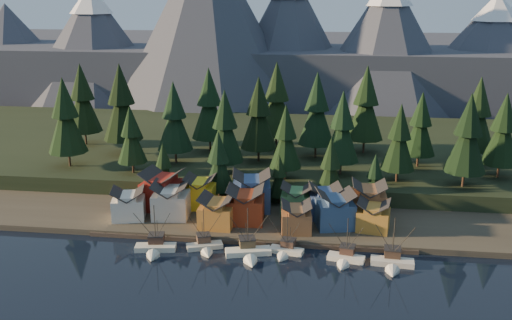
# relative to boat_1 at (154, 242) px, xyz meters

# --- Properties ---
(ground) EXTENTS (500.00, 500.00, 0.00)m
(ground) POSITION_rel_boat_1_xyz_m (21.20, -8.07, -2.43)
(ground) COLOR black
(ground) RESTS_ON ground
(shore_strip) EXTENTS (400.00, 50.00, 1.50)m
(shore_strip) POSITION_rel_boat_1_xyz_m (21.20, 31.93, -1.68)
(shore_strip) COLOR #373128
(shore_strip) RESTS_ON ground
(hillside) EXTENTS (420.00, 100.00, 6.00)m
(hillside) POSITION_rel_boat_1_xyz_m (21.20, 81.93, 0.57)
(hillside) COLOR black
(hillside) RESTS_ON ground
(dock) EXTENTS (80.00, 4.00, 1.00)m
(dock) POSITION_rel_boat_1_xyz_m (21.20, 8.43, -1.93)
(dock) COLOR #473B32
(dock) RESTS_ON ground
(mountain_ridge) EXTENTS (560.00, 190.00, 90.00)m
(mountain_ridge) POSITION_rel_boat_1_xyz_m (17.01, 205.52, 23.63)
(mountain_ridge) COLOR #4B4E60
(mountain_ridge) RESTS_ON ground
(boat_1) EXTENTS (10.13, 10.76, 12.29)m
(boat_1) POSITION_rel_boat_1_xyz_m (0.00, 0.00, 0.00)
(boat_1) COLOR beige
(boat_1) RESTS_ON ground
(boat_2) EXTENTS (9.21, 9.75, 10.94)m
(boat_2) POSITION_rel_boat_1_xyz_m (11.46, 2.65, -0.27)
(boat_2) COLOR beige
(boat_2) RESTS_ON ground
(boat_3) EXTENTS (11.30, 11.82, 12.55)m
(boat_3) POSITION_rel_boat_1_xyz_m (22.18, 0.55, -0.05)
(boat_3) COLOR white
(boat_3) RESTS_ON ground
(boat_4) EXTENTS (8.52, 9.10, 10.68)m
(boat_4) POSITION_rel_boat_1_xyz_m (30.44, 2.81, -0.27)
(boat_4) COLOR silver
(boat_4) RESTS_ON ground
(boat_5) EXTENTS (8.95, 9.55, 11.23)m
(boat_5) POSITION_rel_boat_1_xyz_m (44.16, 0.65, -0.16)
(boat_5) COLOR white
(boat_5) RESTS_ON ground
(boat_6) EXTENTS (9.95, 10.71, 12.33)m
(boat_6) POSITION_rel_boat_1_xyz_m (54.47, -0.27, 0.02)
(boat_6) COLOR beige
(boat_6) RESTS_ON ground
(house_front_0) EXTENTS (9.78, 9.45, 8.19)m
(house_front_0) POSITION_rel_boat_1_xyz_m (-11.67, 15.57, 3.38)
(house_front_0) COLOR silver
(house_front_0) RESTS_ON shore_strip
(house_front_1) EXTENTS (9.83, 9.50, 9.47)m
(house_front_1) POSITION_rel_boat_1_xyz_m (-0.97, 17.95, 4.05)
(house_front_1) COLOR beige
(house_front_1) RESTS_ON shore_strip
(house_front_2) EXTENTS (8.68, 8.75, 8.20)m
(house_front_2) POSITION_rel_boat_1_xyz_m (12.15, 13.63, 3.38)
(house_front_2) COLOR #A96C2B
(house_front_2) RESTS_ON shore_strip
(house_front_3) EXTENTS (9.67, 9.26, 9.39)m
(house_front_3) POSITION_rel_boat_1_xyz_m (18.91, 17.35, 4.00)
(house_front_3) COLOR maroon
(house_front_3) RESTS_ON shore_strip
(house_front_4) EXTENTS (8.16, 8.66, 7.44)m
(house_front_4) POSITION_rel_boat_1_xyz_m (32.18, 13.20, 2.98)
(house_front_4) COLOR #935B34
(house_front_4) RESTS_ON shore_strip
(house_front_5) EXTENTS (10.69, 10.08, 9.49)m
(house_front_5) POSITION_rel_boat_1_xyz_m (41.69, 17.13, 4.06)
(house_front_5) COLOR #314C75
(house_front_5) RESTS_ON shore_strip
(house_front_6) EXTENTS (8.85, 8.50, 7.73)m
(house_front_6) POSITION_rel_boat_1_xyz_m (51.12, 16.36, 3.13)
(house_front_6) COLOR #A4722A
(house_front_6) RESTS_ON shore_strip
(house_back_0) EXTENTS (11.34, 11.00, 10.86)m
(house_back_0) POSITION_rel_boat_1_xyz_m (-4.85, 23.59, 4.78)
(house_back_0) COLOR maroon
(house_back_0) RESTS_ON shore_strip
(house_back_1) EXTENTS (8.00, 8.10, 8.98)m
(house_back_1) POSITION_rel_boat_1_xyz_m (5.05, 26.12, 3.78)
(house_back_1) COLOR yellow
(house_back_1) RESTS_ON shore_strip
(house_back_2) EXTENTS (11.22, 10.53, 10.62)m
(house_back_2) POSITION_rel_boat_1_xyz_m (19.23, 26.30, 4.65)
(house_back_2) COLOR #354D7E
(house_back_2) RESTS_ON shore_strip
(house_back_3) EXTENTS (8.04, 7.17, 8.10)m
(house_back_3) POSITION_rel_boat_1_xyz_m (31.48, 24.86, 3.33)
(house_back_3) COLOR #407745
(house_back_3) RESTS_ON shore_strip
(house_back_4) EXTENTS (9.16, 8.90, 8.75)m
(house_back_4) POSITION_rel_boat_1_xyz_m (39.05, 23.61, 3.66)
(house_back_4) COLOR #344A7C
(house_back_4) RESTS_ON shore_strip
(house_back_5) EXTENTS (8.79, 8.90, 9.70)m
(house_back_5) POSITION_rel_boat_1_xyz_m (50.35, 24.39, 4.17)
(house_back_5) COLOR #955A35
(house_back_5) RESTS_ON shore_strip
(tree_hill_0) EXTENTS (12.03, 12.03, 28.03)m
(tree_hill_0) POSITION_rel_boat_1_xyz_m (-40.80, 43.93, 18.89)
(tree_hill_0) COLOR #332319
(tree_hill_0) RESTS_ON hillside
(tree_hill_1) EXTENTS (13.06, 13.06, 30.43)m
(tree_hill_1) POSITION_rel_boat_1_xyz_m (-28.80, 59.93, 20.21)
(tree_hill_1) COLOR #332319
(tree_hill_1) RESTS_ON hillside
(tree_hill_2) EXTENTS (8.84, 8.84, 20.60)m
(tree_hill_2) POSITION_rel_boat_1_xyz_m (-18.80, 39.93, 14.83)
(tree_hill_2) COLOR #332319
(tree_hill_2) RESTS_ON hillside
(tree_hill_3) EXTENTS (11.26, 11.26, 26.24)m
(tree_hill_3) POSITION_rel_boat_1_xyz_m (-8.80, 51.93, 17.92)
(tree_hill_3) COLOR #332319
(tree_hill_3) RESTS_ON hillside
(tree_hill_4) EXTENTS (12.30, 12.30, 28.65)m
(tree_hill_4) POSITION_rel_boat_1_xyz_m (-0.80, 66.93, 19.24)
(tree_hill_4) COLOR #332319
(tree_hill_4) RESTS_ON hillside
(tree_hill_5) EXTENTS (11.04, 11.04, 25.73)m
(tree_hill_5) POSITION_rel_boat_1_xyz_m (9.20, 41.93, 17.64)
(tree_hill_5) COLOR #332319
(tree_hill_5) RESTS_ON hillside
(tree_hill_6) EXTENTS (11.80, 11.80, 27.49)m
(tree_hill_6) POSITION_rel_boat_1_xyz_m (17.20, 56.93, 18.60)
(tree_hill_6) COLOR #332319
(tree_hill_6) RESTS_ON hillside
(tree_hill_7) EXTENTS (9.53, 9.53, 22.19)m
(tree_hill_7) POSITION_rel_boat_1_xyz_m (27.20, 39.93, 15.70)
(tree_hill_7) COLOR #332319
(tree_hill_7) RESTS_ON hillside
(tree_hill_8) EXTENTS (12.18, 12.18, 28.38)m
(tree_hill_8) POSITION_rel_boat_1_xyz_m (35.20, 63.93, 19.09)
(tree_hill_8) COLOR #332319
(tree_hill_8) RESTS_ON hillside
(tree_hill_9) EXTENTS (10.88, 10.88, 25.35)m
(tree_hill_9) POSITION_rel_boat_1_xyz_m (43.20, 46.93, 17.43)
(tree_hill_9) COLOR #332319
(tree_hill_9) RESTS_ON hillside
(tree_hill_10) EXTENTS (12.75, 12.75, 29.71)m
(tree_hill_10) POSITION_rel_boat_1_xyz_m (51.20, 71.93, 19.82)
(tree_hill_10) COLOR #332319
(tree_hill_10) RESTS_ON hillside
(tree_hill_11) EXTENTS (9.82, 9.82, 22.88)m
(tree_hill_11) POSITION_rel_boat_1_xyz_m (59.20, 41.93, 16.08)
(tree_hill_11) COLOR #332319
(tree_hill_11) RESTS_ON hillside
(tree_hill_12) EXTENTS (10.15, 10.15, 23.65)m
(tree_hill_12) POSITION_rel_boat_1_xyz_m (67.20, 57.93, 16.50)
(tree_hill_12) COLOR #332319
(tree_hill_12) RESTS_ON hillside
(tree_hill_13) EXTENTS (11.44, 11.44, 26.66)m
(tree_hill_13) POSITION_rel_boat_1_xyz_m (77.20, 39.93, 18.15)
(tree_hill_13) COLOR #332319
(tree_hill_13) RESTS_ON hillside
(tree_hill_14) EXTENTS (11.92, 11.92, 27.77)m
(tree_hill_14) POSITION_rel_boat_1_xyz_m (85.20, 63.93, 18.76)
(tree_hill_14) COLOR #332319
(tree_hill_14) RESTS_ON hillside
(tree_hill_15) EXTENTS (12.93, 12.93, 30.13)m
(tree_hill_15) POSITION_rel_boat_1_xyz_m (21.20, 73.93, 20.05)
(tree_hill_15) COLOR #332319
(tree_hill_15) RESTS_ON hillside
(tree_hill_16) EXTENTS (12.43, 12.43, 28.95)m
(tree_hill_16) POSITION_rel_boat_1_xyz_m (-46.80, 69.93, 19.40)
(tree_hill_16) COLOR #332319
(tree_hill_16) RESTS_ON hillside
(tree_hill_17) EXTENTS (10.85, 10.85, 25.28)m
(tree_hill_17) POSITION_rel_boat_1_xyz_m (89.20, 49.93, 17.39)
(tree_hill_17) COLOR #332319
(tree_hill_17) RESTS_ON hillside
(tree_shore_0) EXTENTS (7.03, 7.03, 16.39)m
(tree_shore_0) POSITION_rel_boat_1_xyz_m (-6.80, 31.93, 8.02)
(tree_shore_0) COLOR #332319
(tree_shore_0) RESTS_ON shore_strip
(tree_shore_1) EXTENTS (8.70, 8.70, 20.27)m
(tree_shore_1) POSITION_rel_boat_1_xyz_m (9.20, 31.93, 10.15)
(tree_shore_1) COLOR #332319
(tree_shore_1) RESTS_ON shore_strip
(tree_shore_2) EXTENTS (6.08, 6.08, 14.17)m
(tree_shore_2) POSITION_rel_boat_1_xyz_m (26.20, 31.93, 6.80)
(tree_shore_2) COLOR #332319
(tree_shore_2) RESTS_ON shore_strip
(tree_shore_3) EXTENTS (8.43, 8.43, 19.63)m
(tree_shore_3) POSITION_rel_boat_1_xyz_m (40.20, 31.93, 9.80)
(tree_shore_3) COLOR #332319
(tree_shore_3) RESTS_ON shore_strip
(tree_shore_4) EXTENTS (6.65, 6.65, 15.49)m
(tree_shore_4) POSITION_rel_boat_1_xyz_m (52.20, 31.93, 7.53)
(tree_shore_4) COLOR #332319
(tree_shore_4) RESTS_ON shore_strip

